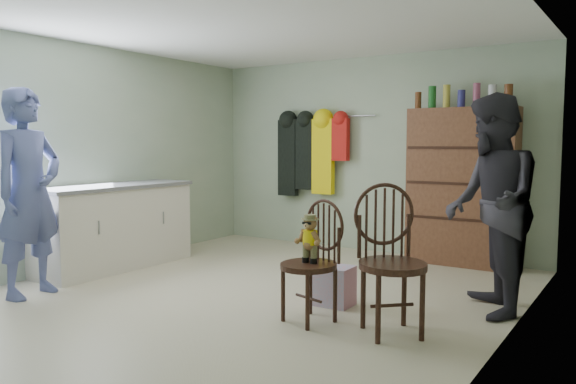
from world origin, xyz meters
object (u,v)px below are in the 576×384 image
Objects in this scene: counter at (115,226)px; chair_front at (313,252)px; chair_far at (390,253)px; dresser at (461,186)px.

counter is 2.86m from chair_front.
dresser is (-0.23, 2.61, 0.32)m from chair_far.
chair_far is at bearing -5.16° from counter.
chair_front is (2.83, -0.40, 0.08)m from counter.
dresser is (3.20, 2.30, 0.44)m from counter.
counter is 3.45m from chair_far.
counter is 0.90× the size of dresser.
chair_far reaches higher than counter.
dresser reaches higher than counter.
chair_front is at bearing -97.83° from dresser.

